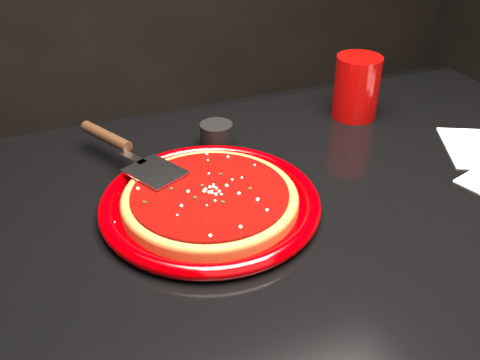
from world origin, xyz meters
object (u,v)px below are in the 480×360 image
object	(u,v)px
pizza_server	(129,151)
cup	(356,87)
plate	(210,203)
ramekin	(216,135)

from	to	relation	value
pizza_server	cup	distance (m)	0.46
plate	ramekin	bearing A→B (deg)	67.02
plate	ramekin	world-z (taller)	ramekin
ramekin	pizza_server	bearing A→B (deg)	-169.67
pizza_server	ramekin	distance (m)	0.16
plate	cup	xyz separation A→B (m)	(0.37, 0.20, 0.05)
plate	ramekin	xyz separation A→B (m)	(0.08, 0.18, 0.01)
plate	cup	bearing A→B (deg)	27.72
pizza_server	plate	bearing A→B (deg)	-86.99
plate	pizza_server	distance (m)	0.17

